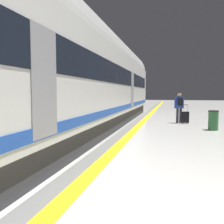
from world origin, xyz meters
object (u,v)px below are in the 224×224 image
at_px(waste_bin, 213,120).
at_px(suitcase_near, 185,117).
at_px(passenger_near, 179,105).
at_px(high_speed_train, 71,72).

bearing_deg(waste_bin, suitcase_near, 118.40).
distance_m(passenger_near, waste_bin, 2.85).
height_order(high_speed_train, suitcase_near, high_speed_train).
bearing_deg(passenger_near, suitcase_near, -41.73).
relative_size(high_speed_train, waste_bin, 33.07).
xyz_separation_m(passenger_near, waste_bin, (1.45, -2.38, -0.59)).
height_order(high_speed_train, waste_bin, high_speed_train).
xyz_separation_m(high_speed_train, passenger_near, (4.14, 5.70, -1.46)).
xyz_separation_m(suitcase_near, waste_bin, (1.14, -2.10, 0.09)).
bearing_deg(suitcase_near, passenger_near, 138.27).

